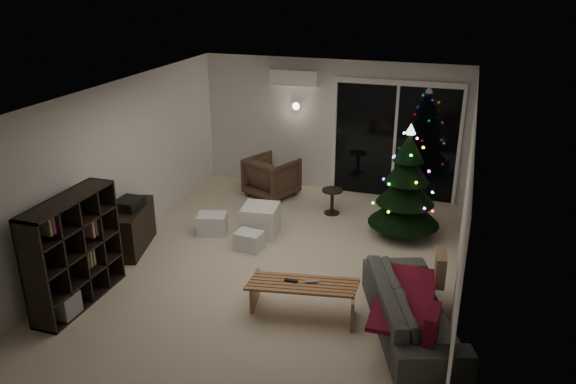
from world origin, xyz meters
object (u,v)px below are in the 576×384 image
at_px(armchair, 272,177).
at_px(sofa, 412,310).
at_px(coffee_table, 302,298).
at_px(media_cabinet, 132,228).
at_px(christmas_tree, 407,181).
at_px(bookshelf, 62,250).

height_order(armchair, sofa, armchair).
relative_size(sofa, coffee_table, 1.58).
bearing_deg(coffee_table, sofa, -9.33).
bearing_deg(coffee_table, media_cabinet, 153.66).
xyz_separation_m(media_cabinet, christmas_tree, (3.87, 1.77, 0.58)).
bearing_deg(bookshelf, armchair, 96.24).
distance_m(armchair, coffee_table, 3.95).
bearing_deg(bookshelf, coffee_table, 35.42).
relative_size(bookshelf, coffee_table, 1.08).
distance_m(media_cabinet, sofa, 4.38).
bearing_deg(media_cabinet, sofa, -25.62).
height_order(media_cabinet, sofa, media_cabinet).
xyz_separation_m(media_cabinet, armchair, (1.30, 2.70, 0.04)).
xyz_separation_m(armchair, christmas_tree, (2.57, -0.93, 0.54)).
bearing_deg(media_cabinet, bookshelf, -104.43).
distance_m(bookshelf, coffee_table, 3.08).
bearing_deg(bookshelf, media_cabinet, 113.37).
xyz_separation_m(bookshelf, coffee_table, (2.97, 0.63, -0.51)).
xyz_separation_m(sofa, coffee_table, (-1.33, -0.02, -0.10)).
xyz_separation_m(media_cabinet, coffee_table, (2.97, -0.87, -0.13)).
bearing_deg(media_cabinet, christmas_tree, 10.14).
bearing_deg(sofa, armchair, 19.70).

